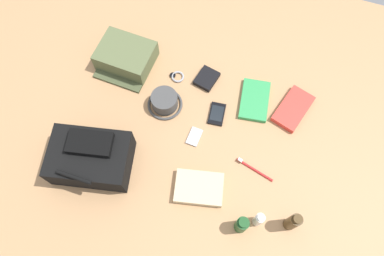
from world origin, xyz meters
The scene contains 15 objects.
ground_plane centered at (0.00, 0.00, -0.01)m, with size 2.64×2.02×0.02m, color #AD8054.
backpack centered at (0.35, 0.28, 0.07)m, with size 0.37×0.29×0.17m.
toiletry_pouch centered at (0.42, -0.25, 0.05)m, with size 0.26×0.25×0.10m.
bucket_hat centered at (0.16, -0.09, 0.03)m, with size 0.16×0.16×0.08m.
cologne_bottle centered at (-0.50, 0.26, 0.07)m, with size 0.05×0.05×0.15m.
toothpaste_tube centered at (-0.38, 0.29, 0.05)m, with size 0.04×0.04×0.11m.
shampoo_bottle centered at (-0.32, 0.33, 0.06)m, with size 0.05×0.05×0.12m.
paperback_novel centered at (-0.41, -0.25, 0.01)m, with size 0.17×0.23×0.03m.
travel_guidebook centered at (-0.23, -0.24, 0.01)m, with size 0.15×0.22×0.02m.
cell_phone centered at (-0.08, -0.12, 0.01)m, with size 0.08×0.12×0.01m.
media_player centered at (-0.02, 0.02, 0.01)m, with size 0.06×0.09×0.01m.
wristwatch centered at (0.16, -0.24, 0.01)m, with size 0.07×0.06×0.01m.
toothbrush centered at (-0.30, 0.08, 0.01)m, with size 0.17×0.05×0.02m.
wallet centered at (0.02, -0.28, 0.01)m, with size 0.09×0.11×0.02m, color black.
folded_towel centered at (-0.11, 0.24, 0.02)m, with size 0.20×0.14×0.04m, color #C6B289.
Camera 1 is at (-0.20, 0.58, 1.51)m, focal length 33.72 mm.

